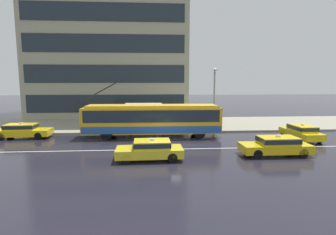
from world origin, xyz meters
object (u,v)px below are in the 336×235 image
(bus_shelter, at_px, (144,109))
(street_lamp, at_px, (214,93))
(taxi_oncoming_far, at_px, (276,145))
(pedestrian_walking_past, at_px, (155,112))
(pedestrian_at_shelter, at_px, (174,113))
(taxi_cross_traffic, at_px, (301,131))
(taxi_queued_behind_bus, at_px, (23,130))
(trolleybus, at_px, (152,119))
(pedestrian_approaching_curb, at_px, (129,114))
(taxi_oncoming_near, at_px, (150,149))

(bus_shelter, relative_size, street_lamp, 0.62)
(taxi_oncoming_far, relative_size, pedestrian_walking_past, 2.35)
(bus_shelter, height_order, pedestrian_at_shelter, bus_shelter)
(pedestrian_at_shelter, bearing_deg, taxi_cross_traffic, -29.90)
(taxi_queued_behind_bus, bearing_deg, trolleybus, -0.87)
(bus_shelter, distance_m, pedestrian_approaching_curb, 1.79)
(pedestrian_walking_past, bearing_deg, trolleybus, -94.04)
(taxi_cross_traffic, xyz_separation_m, taxi_queued_behind_bus, (-24.35, 2.26, 0.00))
(taxi_oncoming_far, distance_m, taxi_cross_traffic, 6.46)
(pedestrian_walking_past, relative_size, street_lamp, 0.32)
(taxi_oncoming_near, distance_m, bus_shelter, 11.15)
(taxi_oncoming_near, xyz_separation_m, pedestrian_walking_past, (0.52, 11.70, 1.06))
(trolleybus, height_order, taxi_oncoming_far, trolleybus)
(taxi_oncoming_near, bearing_deg, pedestrian_approaching_curb, 101.88)
(pedestrian_at_shelter, bearing_deg, street_lamp, -26.59)
(pedestrian_at_shelter, bearing_deg, pedestrian_walking_past, 164.54)
(taxi_cross_traffic, relative_size, taxi_oncoming_near, 1.00)
(taxi_oncoming_far, distance_m, bus_shelter, 14.09)
(pedestrian_at_shelter, bearing_deg, taxi_oncoming_near, -102.81)
(pedestrian_approaching_curb, bearing_deg, taxi_cross_traffic, -18.12)
(taxi_cross_traffic, bearing_deg, trolleybus, 170.77)
(taxi_oncoming_far, distance_m, street_lamp, 9.56)
(taxi_cross_traffic, height_order, street_lamp, street_lamp)
(trolleybus, relative_size, taxi_oncoming_far, 2.78)
(pedestrian_at_shelter, height_order, pedestrian_approaching_curb, pedestrian_approaching_curb)
(taxi_cross_traffic, relative_size, pedestrian_walking_past, 2.17)
(taxi_cross_traffic, bearing_deg, taxi_queued_behind_bus, 174.69)
(street_lamp, bearing_deg, trolleybus, -161.56)
(taxi_oncoming_near, bearing_deg, taxi_oncoming_far, 3.10)
(taxi_oncoming_far, xyz_separation_m, taxi_queued_behind_bus, (-19.84, 6.89, -0.00))
(pedestrian_walking_past, bearing_deg, taxi_oncoming_far, -54.47)
(trolleybus, height_order, pedestrian_at_shelter, trolleybus)
(taxi_queued_behind_bus, relative_size, bus_shelter, 1.23)
(taxi_oncoming_far, height_order, taxi_cross_traffic, same)
(pedestrian_at_shelter, bearing_deg, taxi_queued_behind_bus, -164.68)
(bus_shelter, bearing_deg, pedestrian_approaching_curb, -145.74)
(taxi_oncoming_far, height_order, pedestrian_approaching_curb, pedestrian_approaching_curb)
(taxi_cross_traffic, distance_m, pedestrian_at_shelter, 12.18)
(taxi_oncoming_near, height_order, street_lamp, street_lamp)
(taxi_cross_traffic, bearing_deg, pedestrian_at_shelter, 150.10)
(taxi_cross_traffic, distance_m, taxi_queued_behind_bus, 24.46)
(trolleybus, bearing_deg, taxi_cross_traffic, -9.23)
(trolleybus, relative_size, pedestrian_at_shelter, 6.56)
(trolleybus, height_order, pedestrian_walking_past, trolleybus)
(trolleybus, height_order, pedestrian_approaching_curb, trolleybus)
(taxi_oncoming_far, height_order, pedestrian_walking_past, pedestrian_walking_past)
(taxi_queued_behind_bus, height_order, pedestrian_walking_past, pedestrian_walking_past)
(taxi_cross_traffic, distance_m, pedestrian_approaching_curb, 16.00)
(trolleybus, distance_m, bus_shelter, 3.99)
(pedestrian_approaching_curb, relative_size, street_lamp, 0.32)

